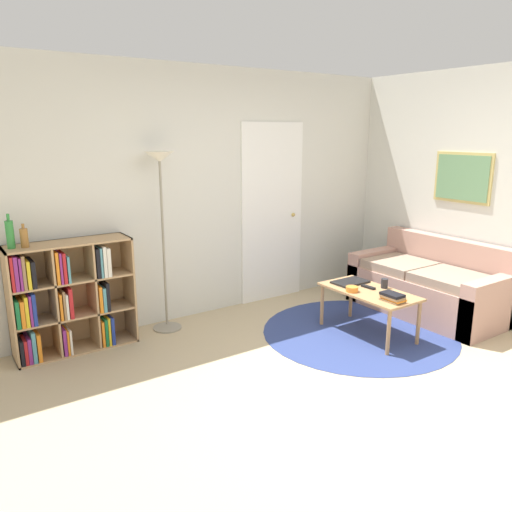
{
  "coord_description": "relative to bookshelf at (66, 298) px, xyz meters",
  "views": [
    {
      "loc": [
        -2.6,
        -2.38,
        1.95
      ],
      "look_at": [
        -0.13,
        1.24,
        0.85
      ],
      "focal_mm": 35.0,
      "sensor_mm": 36.0,
      "label": 1
    }
  ],
  "objects": [
    {
      "name": "laptop",
      "position": [
        2.54,
        -0.98,
        -0.04
      ],
      "size": [
        0.36,
        0.23,
        0.02
      ],
      "color": "black",
      "rests_on": "coffee_table"
    },
    {
      "name": "couch",
      "position": [
        3.57,
        -1.2,
        -0.22
      ],
      "size": [
        0.82,
        1.63,
        0.8
      ],
      "color": "tan",
      "rests_on": "ground_plane"
    },
    {
      "name": "bowl",
      "position": [
        2.36,
        -1.2,
        -0.02
      ],
      "size": [
        0.12,
        0.12,
        0.05
      ],
      "color": "orange",
      "rests_on": "coffee_table"
    },
    {
      "name": "cup",
      "position": [
        2.7,
        -1.29,
        -0.0
      ],
      "size": [
        0.07,
        0.07,
        0.09
      ],
      "color": "#28282D",
      "rests_on": "coffee_table"
    },
    {
      "name": "bottle_left",
      "position": [
        -0.38,
        -0.0,
        0.63
      ],
      "size": [
        0.06,
        0.06,
        0.29
      ],
      "color": "#2D8438",
      "rests_on": "bookshelf"
    },
    {
      "name": "ground_plane",
      "position": [
        1.63,
        -2.07,
        -0.5
      ],
      "size": [
        14.0,
        14.0,
        0.0
      ],
      "primitive_type": "plane",
      "color": "tan"
    },
    {
      "name": "book_stack_on_table",
      "position": [
        2.46,
        -1.61,
        -0.01
      ],
      "size": [
        0.14,
        0.21,
        0.08
      ],
      "color": "olive",
      "rests_on": "coffee_table"
    },
    {
      "name": "bottle_middle",
      "position": [
        -0.28,
        -0.03,
        0.59
      ],
      "size": [
        0.06,
        0.06,
        0.2
      ],
      "color": "olive",
      "rests_on": "bookshelf"
    },
    {
      "name": "remote",
      "position": [
        2.57,
        -1.21,
        -0.04
      ],
      "size": [
        0.05,
        0.15,
        0.02
      ],
      "color": "black",
      "rests_on": "coffee_table"
    },
    {
      "name": "rug",
      "position": [
        2.49,
        -1.19,
        -0.5
      ],
      "size": [
        1.91,
        1.91,
        0.01
      ],
      "color": "navy",
      "rests_on": "ground_plane"
    },
    {
      "name": "coffee_table",
      "position": [
        2.52,
        -1.26,
        -0.1
      ],
      "size": [
        0.49,
        0.96,
        0.45
      ],
      "color": "#AD7F51",
      "rests_on": "ground_plane"
    },
    {
      "name": "bookshelf",
      "position": [
        0.0,
        0.0,
        0.0
      ],
      "size": [
        1.06,
        0.34,
        1.01
      ],
      "color": "tan",
      "rests_on": "ground_plane"
    },
    {
      "name": "wall_back",
      "position": [
        1.66,
        0.21,
        0.79
      ],
      "size": [
        7.62,
        0.11,
        2.6
      ],
      "color": "silver",
      "rests_on": "ground_plane"
    },
    {
      "name": "floor_lamp",
      "position": [
        0.95,
        -0.02,
        0.93
      ],
      "size": [
        0.29,
        0.29,
        1.77
      ],
      "color": "gray",
      "rests_on": "ground_plane"
    },
    {
      "name": "wall_right",
      "position": [
        3.96,
        -0.94,
        0.8
      ],
      "size": [
        0.08,
        5.26,
        2.6
      ],
      "color": "silver",
      "rests_on": "ground_plane"
    }
  ]
}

